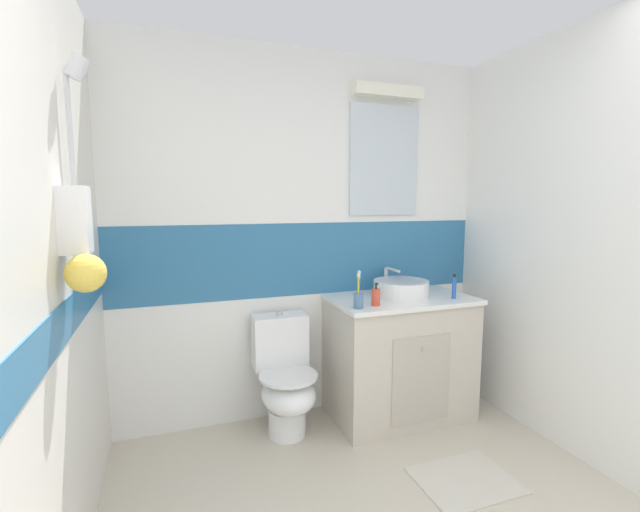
# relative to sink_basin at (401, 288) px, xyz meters

# --- Properties ---
(wall_back_tiled) EXTENTS (3.20, 0.20, 2.50)m
(wall_back_tiled) POSITION_rel_sink_basin_xyz_m (-0.57, 0.32, 0.35)
(wall_back_tiled) COLOR white
(wall_back_tiled) RESTS_ON ground_plane
(wall_left_shower_alcove) EXTENTS (0.26, 3.48, 2.50)m
(wall_left_shower_alcove) POSITION_rel_sink_basin_xyz_m (-1.93, -0.93, 0.34)
(wall_left_shower_alcove) COLOR silver
(wall_left_shower_alcove) RESTS_ON ground_plane
(wall_right_plain) EXTENTS (0.10, 3.48, 2.50)m
(wall_right_plain) POSITION_rel_sink_basin_xyz_m (0.77, -0.93, 0.34)
(wall_right_plain) COLOR white
(wall_right_plain) RESTS_ON ground_plane
(vanity_cabinet) EXTENTS (0.96, 0.59, 0.85)m
(vanity_cabinet) POSITION_rel_sink_basin_xyz_m (-0.01, -0.01, -0.48)
(vanity_cabinet) COLOR beige
(vanity_cabinet) RESTS_ON ground_plane
(sink_basin) EXTENTS (0.38, 0.42, 0.18)m
(sink_basin) POSITION_rel_sink_basin_xyz_m (0.00, 0.00, 0.00)
(sink_basin) COLOR white
(sink_basin) RESTS_ON vanity_cabinet
(toilet) EXTENTS (0.37, 0.50, 0.77)m
(toilet) POSITION_rel_sink_basin_xyz_m (-0.82, 0.03, -0.55)
(toilet) COLOR white
(toilet) RESTS_ON ground_plane
(toothbrush_cup) EXTENTS (0.06, 0.06, 0.23)m
(toothbrush_cup) POSITION_rel_sink_basin_xyz_m (-0.42, -0.21, 0.00)
(toothbrush_cup) COLOR #4C7299
(toothbrush_cup) RESTS_ON vanity_cabinet
(soap_dispenser) EXTENTS (0.06, 0.06, 0.15)m
(soap_dispenser) POSITION_rel_sink_basin_xyz_m (-0.28, -0.18, -0.00)
(soap_dispenser) COLOR #D84C33
(soap_dispenser) RESTS_ON vanity_cabinet
(toothpaste_tube_upright) EXTENTS (0.03, 0.03, 0.17)m
(toothpaste_tube_upright) POSITION_rel_sink_basin_xyz_m (0.30, -0.18, 0.02)
(toothpaste_tube_upright) COLOR #2659B2
(toothpaste_tube_upright) RESTS_ON vanity_cabinet
(bath_mat) EXTENTS (0.52, 0.41, 0.01)m
(bath_mat) POSITION_rel_sink_basin_xyz_m (-0.04, -0.78, -0.90)
(bath_mat) COLOR beige
(bath_mat) RESTS_ON ground_plane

